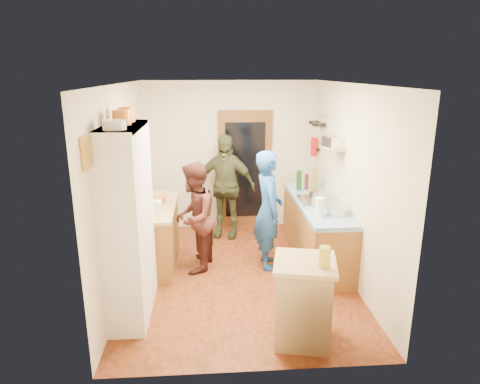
{
  "coord_description": "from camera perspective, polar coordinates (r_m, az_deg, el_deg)",
  "views": [
    {
      "loc": [
        -0.38,
        -5.42,
        2.76
      ],
      "look_at": [
        0.03,
        0.15,
        1.16
      ],
      "focal_mm": 32.0,
      "sensor_mm": 36.0,
      "label": 1
    }
  ],
  "objects": [
    {
      "name": "orange_bowl",
      "position": [
        6.34,
        -10.7,
        -1.02
      ],
      "size": [
        0.22,
        0.22,
        0.08
      ],
      "primitive_type": "cylinder",
      "rotation": [
        0.0,
        0.0,
        0.27
      ],
      "color": "orange",
      "rests_on": "left_counter_top"
    },
    {
      "name": "oil_jar",
      "position": [
        4.26,
        11.21,
        -8.51
      ],
      "size": [
        0.13,
        0.13,
        0.22
      ],
      "primitive_type": "cylinder",
      "rotation": [
        0.0,
        0.0,
        -0.21
      ],
      "color": "#AD9E2D",
      "rests_on": "island_top"
    },
    {
      "name": "pan_rail",
      "position": [
        7.22,
        10.77,
        10.01
      ],
      "size": [
        0.02,
        0.65,
        0.02
      ],
      "primitive_type": "cylinder",
      "rotation": [
        1.57,
        0.0,
        0.0
      ],
      "color": "silver",
      "rests_on": "wall_right"
    },
    {
      "name": "island_base",
      "position": [
        4.63,
        8.43,
        -14.47
      ],
      "size": [
        0.65,
        0.65,
        0.86
      ],
      "primitive_type": "cube",
      "rotation": [
        0.0,
        0.0,
        -0.21
      ],
      "color": "tan",
      "rests_on": "ground"
    },
    {
      "name": "pan_hang_b",
      "position": [
        7.25,
        10.19,
        8.87
      ],
      "size": [
        0.16,
        0.16,
        0.05
      ],
      "primitive_type": "cylinder",
      "color": "black",
      "rests_on": "pan_rail"
    },
    {
      "name": "wall_back",
      "position": [
        7.59,
        -1.23,
        4.82
      ],
      "size": [
        3.0,
        0.02,
        2.6
      ],
      "primitive_type": "cube",
      "color": "beige",
      "rests_on": "ground"
    },
    {
      "name": "wall_left",
      "position": [
        5.73,
        -15.41,
        0.58
      ],
      "size": [
        0.02,
        4.0,
        2.6
      ],
      "primitive_type": "cube",
      "color": "beige",
      "rests_on": "ground"
    },
    {
      "name": "person_back",
      "position": [
        7.19,
        -1.94,
        0.76
      ],
      "size": [
        1.11,
        0.69,
        1.76
      ],
      "primitive_type": "imported",
      "rotation": [
        0.0,
        0.0,
        -0.27
      ],
      "color": "#393E26",
      "rests_on": "ground"
    },
    {
      "name": "mixing_bowl",
      "position": [
        5.86,
        12.72,
        -2.43
      ],
      "size": [
        0.36,
        0.36,
        0.11
      ],
      "primitive_type": "cylinder",
      "rotation": [
        0.0,
        0.0,
        0.32
      ],
      "color": "silver",
      "rests_on": "right_counter_top"
    },
    {
      "name": "right_counter_top",
      "position": [
        6.42,
        10.28,
        -1.47
      ],
      "size": [
        0.62,
        2.22,
        0.06
      ],
      "primitive_type": "cube",
      "color": "blue",
      "rests_on": "right_counter_base"
    },
    {
      "name": "wall_right",
      "position": [
        5.93,
        14.56,
        1.15
      ],
      "size": [
        0.02,
        4.0,
        2.6
      ],
      "primitive_type": "cube",
      "color": "beige",
      "rests_on": "ground"
    },
    {
      "name": "wall_shelf",
      "position": [
        6.22,
        12.29,
        5.75
      ],
      "size": [
        0.26,
        0.42,
        0.03
      ],
      "primitive_type": "cube",
      "color": "tan",
      "rests_on": "wall_right"
    },
    {
      "name": "floor",
      "position": [
        6.1,
        -0.15,
        -11.07
      ],
      "size": [
        3.0,
        4.0,
        0.02
      ],
      "primitive_type": "cube",
      "color": "brown",
      "rests_on": "ground"
    },
    {
      "name": "hutch_top_shelf",
      "position": [
        4.75,
        -15.48,
        8.35
      ],
      "size": [
        0.4,
        1.14,
        0.04
      ],
      "primitive_type": "cube",
      "color": "white",
      "rests_on": "hutch_body"
    },
    {
      "name": "kettle",
      "position": [
        5.99,
        -12.34,
        -1.65
      ],
      "size": [
        0.19,
        0.19,
        0.17
      ],
      "primitive_type": "cylinder",
      "rotation": [
        0.0,
        0.0,
        -0.23
      ],
      "color": "white",
      "rests_on": "left_counter_top"
    },
    {
      "name": "bottle_a",
      "position": [
        6.92,
        7.88,
        1.55
      ],
      "size": [
        0.09,
        0.09,
        0.32
      ],
      "primitive_type": "cylinder",
      "rotation": [
        0.0,
        0.0,
        -0.14
      ],
      "color": "#143F14",
      "rests_on": "right_counter_top"
    },
    {
      "name": "bottle_b",
      "position": [
        6.98,
        8.87,
        1.36
      ],
      "size": [
        0.07,
        0.07,
        0.25
      ],
      "primitive_type": "cylinder",
      "rotation": [
        0.0,
        0.0,
        0.17
      ],
      "color": "#591419",
      "rests_on": "right_counter_top"
    },
    {
      "name": "chopping_board",
      "position": [
        6.81,
        -10.77,
        -0.11
      ],
      "size": [
        0.34,
        0.28,
        0.02
      ],
      "primitive_type": "cube",
      "rotation": [
        0.0,
        0.0,
        0.22
      ],
      "color": "tan",
      "rests_on": "left_counter_top"
    },
    {
      "name": "right_counter_base",
      "position": [
        6.56,
        10.09,
        -5.22
      ],
      "size": [
        0.6,
        2.2,
        0.84
      ],
      "primitive_type": "cube",
      "color": "brown",
      "rests_on": "ground"
    },
    {
      "name": "paper_towel",
      "position": [
        5.7,
        10.57,
        -2.02
      ],
      "size": [
        0.13,
        0.13,
        0.26
      ],
      "primitive_type": "cylinder",
      "rotation": [
        0.0,
        0.0,
        -0.09
      ],
      "color": "white",
      "rests_on": "right_counter_top"
    },
    {
      "name": "picture_frame",
      "position": [
        4.09,
        -19.79,
        5.0
      ],
      "size": [
        0.03,
        0.25,
        0.3
      ],
      "primitive_type": "cube",
      "color": "gold",
      "rests_on": "wall_left"
    },
    {
      "name": "cutting_board",
      "position": [
        4.46,
        8.02,
        -8.96
      ],
      "size": [
        0.4,
        0.35,
        0.02
      ],
      "primitive_type": "cube",
      "rotation": [
        0.0,
        0.0,
        -0.21
      ],
      "color": "white",
      "rests_on": "island_top"
    },
    {
      "name": "left_counter_base",
      "position": [
        6.37,
        -11.33,
        -5.89
      ],
      "size": [
        0.6,
        1.4,
        0.85
      ],
      "primitive_type": "cube",
      "color": "brown",
      "rests_on": "ground"
    },
    {
      "name": "left_counter_top",
      "position": [
        6.22,
        -11.55,
        -2.04
      ],
      "size": [
        0.64,
        1.44,
        0.05
      ],
      "primitive_type": "cube",
      "color": "tan",
      "rests_on": "left_counter_base"
    },
    {
      "name": "toaster",
      "position": [
        5.82,
        -11.58,
        -2.09
      ],
      "size": [
        0.25,
        0.18,
        0.18
      ],
      "primitive_type": "cube",
      "rotation": [
        0.0,
        0.0,
        0.07
      ],
      "color": "white",
      "rests_on": "left_counter_top"
    },
    {
      "name": "pan_hang_a",
      "position": [
        7.05,
        10.6,
        8.82
      ],
      "size": [
        0.18,
        0.18,
        0.05
      ],
      "primitive_type": "cylinder",
      "color": "black",
      "rests_on": "pan_rail"
    },
    {
      "name": "person_left",
      "position": [
        6.03,
        -5.77,
        -3.3
      ],
      "size": [
        0.74,
        0.87,
        1.56
      ],
      "primitive_type": "imported",
      "rotation": [
        0.0,
        0.0,
        -1.78
      ],
      "color": "#46211C",
      "rests_on": "ground"
    },
    {
      "name": "radio",
      "position": [
        6.21,
        12.34,
        6.57
      ],
      "size": [
        0.28,
        0.34,
        0.15
      ],
      "primitive_type": "cube",
      "rotation": [
        0.0,
        0.0,
        0.21
      ],
      "color": "silver",
      "rests_on": "wall_shelf"
    },
    {
      "name": "pan_hang_c",
      "position": [
        7.44,
        9.82,
        9.14
      ],
      "size": [
        0.17,
        0.17,
        0.05
      ],
      "primitive_type": "cylinder",
      "color": "black",
      "rests_on": "pan_rail"
    },
    {
      "name": "island_top",
      "position": [
        4.42,
        8.67,
        -9.37
      ],
      "size": [
        0.73,
        0.73,
        0.05
      ],
      "primitive_type": "cube",
      "rotation": [
        0.0,
        0.0,
        -0.21
      ],
      "color": "tan",
      "rests_on": "island_base"
    },
    {
      "name": "ceiling",
      "position": [
        5.44,
        -0.17,
        14.35
      ],
      "size": [
        3.0,
        4.0,
        0.02
      ],
      "primitive_type": "cube",
      "color": "silver",
      "rests_on": "ground"
    },
    {
      "name": "hutch_body",
      "position": [
        5.0,
        -14.57,
        -4.0
      ],
      "size": [
        0.4,
        1.2,
        2.2
      ],
      "primitive_type": "cube",
      "color": "white",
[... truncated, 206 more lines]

